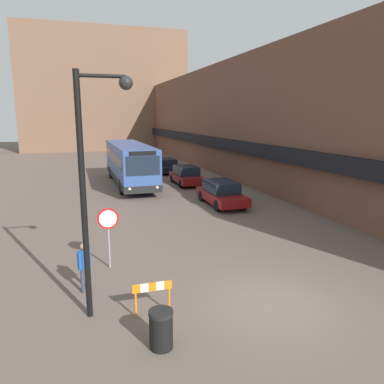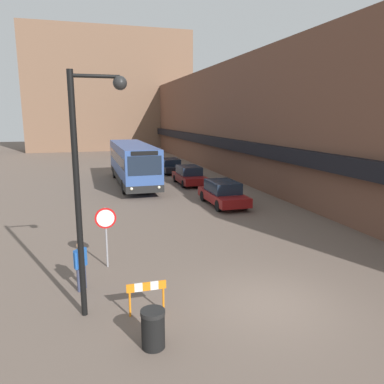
% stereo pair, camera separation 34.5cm
% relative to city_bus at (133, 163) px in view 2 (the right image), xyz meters
% --- Properties ---
extents(ground_plane, '(160.00, 160.00, 0.00)m').
position_rel_city_bus_xyz_m(ground_plane, '(1.15, -20.93, -1.76)').
color(ground_plane, '#66564C').
extents(building_row_right, '(5.50, 60.00, 10.18)m').
position_rel_city_bus_xyz_m(building_row_right, '(11.12, 3.07, 3.31)').
color(building_row_right, brown).
rests_on(building_row_right, ground_plane).
extents(building_backdrop_far, '(26.00, 8.00, 18.83)m').
position_rel_city_bus_xyz_m(building_backdrop_far, '(1.15, 34.39, 7.66)').
color(building_backdrop_far, brown).
rests_on(building_backdrop_far, ground_plane).
extents(city_bus, '(2.56, 12.16, 3.25)m').
position_rel_city_bus_xyz_m(city_bus, '(0.00, 0.00, 0.00)').
color(city_bus, '#335193').
rests_on(city_bus, ground_plane).
extents(parked_car_front, '(1.88, 4.53, 1.49)m').
position_rel_city_bus_xyz_m(parked_car_front, '(4.35, -8.84, -1.01)').
color(parked_car_front, maroon).
rests_on(parked_car_front, ground_plane).
extents(parked_car_middle, '(1.88, 4.36, 1.47)m').
position_rel_city_bus_xyz_m(parked_car_middle, '(4.35, -1.32, -1.03)').
color(parked_car_middle, maroon).
rests_on(parked_car_middle, ground_plane).
extents(parked_car_back, '(1.91, 4.37, 1.35)m').
position_rel_city_bus_xyz_m(parked_car_back, '(4.35, 5.41, -1.08)').
color(parked_car_back, black).
rests_on(parked_car_back, ground_plane).
extents(stop_sign, '(0.76, 0.08, 2.23)m').
position_rel_city_bus_xyz_m(stop_sign, '(-3.21, -16.75, -0.15)').
color(stop_sign, gray).
rests_on(stop_sign, ground_plane).
extents(street_lamp, '(1.46, 0.36, 6.54)m').
position_rel_city_bus_xyz_m(street_lamp, '(-3.78, -20.00, 2.28)').
color(street_lamp, black).
rests_on(street_lamp, ground_plane).
extents(pedestrian, '(0.41, 0.45, 1.58)m').
position_rel_city_bus_xyz_m(pedestrian, '(-4.12, -18.40, -0.81)').
color(pedestrian, '#333851').
rests_on(pedestrian, ground_plane).
extents(trash_bin, '(0.59, 0.59, 0.95)m').
position_rel_city_bus_xyz_m(trash_bin, '(-2.51, -22.01, -1.28)').
color(trash_bin, black).
rests_on(trash_bin, ground_plane).
extents(construction_barricade, '(1.10, 0.06, 0.94)m').
position_rel_city_bus_xyz_m(construction_barricade, '(-2.39, -20.45, -1.09)').
color(construction_barricade, orange).
rests_on(construction_barricade, ground_plane).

